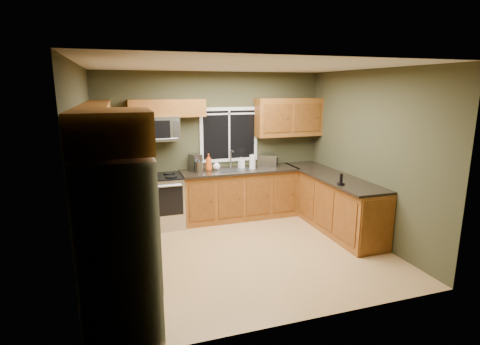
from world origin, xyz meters
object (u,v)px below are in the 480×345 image
soap_bottle_b (241,163)px  soap_bottle_c (217,165)px  cordless_phone (341,182)px  range (161,201)px  kettle (199,166)px  toaster_oven (267,160)px  soap_bottle_a (209,162)px  coffee_maker (196,163)px  refrigerator (120,245)px  microwave (156,129)px  paper_towel_roll (253,162)px

soap_bottle_b → soap_bottle_c: soap_bottle_b is taller
soap_bottle_b → cordless_phone: 1.99m
range → cordless_phone: bearing=-31.0°
range → kettle: 0.91m
toaster_oven → soap_bottle_a: 1.16m
range → soap_bottle_a: (0.90, 0.11, 0.62)m
range → coffee_maker: coffee_maker is taller
refrigerator → kettle: 3.08m
microwave → soap_bottle_a: 1.10m
refrigerator → cordless_phone: (3.29, 1.21, 0.09)m
paper_towel_roll → refrigerator: bearing=-131.0°
range → coffee_maker: size_ratio=3.17×
microwave → refrigerator: bearing=-103.3°
coffee_maker → kettle: size_ratio=1.20×
range → toaster_oven: 2.14m
soap_bottle_c → coffee_maker: bearing=173.2°
soap_bottle_a → toaster_oven: bearing=1.2°
cordless_phone → kettle: bearing=141.0°
refrigerator → soap_bottle_b: 3.64m
kettle → soap_bottle_b: (0.83, 0.13, -0.01)m
toaster_oven → range: bearing=-176.3°
soap_bottle_a → range: bearing=-173.0°
coffee_maker → paper_towel_roll: coffee_maker is taller
refrigerator → kettle: refrigerator is taller
range → kettle: kettle is taller
toaster_oven → soap_bottle_b: bearing=-178.0°
range → kettle: size_ratio=3.79×
refrigerator → paper_towel_roll: size_ratio=6.28×
refrigerator → range: bearing=76.0°
refrigerator → cordless_phone: size_ratio=9.81×
microwave → toaster_oven: microwave is taller
coffee_maker → soap_bottle_c: (0.38, -0.05, -0.05)m
paper_towel_roll → range: bearing=179.2°
paper_towel_roll → soap_bottle_a: size_ratio=0.95×
refrigerator → toaster_oven: bearing=46.6°
paper_towel_roll → toaster_oven: bearing=24.0°
soap_bottle_b → kettle: bearing=-170.8°
paper_towel_roll → kettle: bearing=179.7°
refrigerator → soap_bottle_c: 3.38m
refrigerator → soap_bottle_b: size_ratio=8.83×
soap_bottle_b → soap_bottle_c: bearing=179.0°
kettle → paper_towel_roll: paper_towel_roll is taller
toaster_oven → paper_towel_roll: size_ratio=1.51×
coffee_maker → soap_bottle_a: soap_bottle_a is taller
refrigerator → cordless_phone: 3.51m
kettle → paper_towel_roll: size_ratio=0.86×
range → cordless_phone: cordless_phone is taller
cordless_phone → soap_bottle_b: bearing=122.5°
soap_bottle_a → cordless_phone: size_ratio=1.65×
toaster_oven → soap_bottle_b: 0.53m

